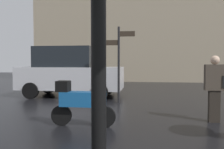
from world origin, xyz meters
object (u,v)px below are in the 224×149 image
at_px(pedestrian_with_bag, 215,85).
at_px(street_signpost, 119,57).
at_px(parked_scooter, 81,101).
at_px(parked_car_left, 70,72).

height_order(pedestrian_with_bag, street_signpost, street_signpost).
bearing_deg(parked_scooter, street_signpost, 90.93).
bearing_deg(street_signpost, parked_car_left, 149.07).
bearing_deg(parked_scooter, parked_car_left, 119.97).
height_order(parked_scooter, street_signpost, street_signpost).
xyz_separation_m(parked_car_left, street_signpost, (2.21, -1.32, 0.60)).
bearing_deg(parked_car_left, pedestrian_with_bag, -34.53).
xyz_separation_m(pedestrian_with_bag, parked_scooter, (-3.05, -0.81, -0.34)).
distance_m(parked_scooter, parked_car_left, 4.92).
height_order(pedestrian_with_bag, parked_scooter, pedestrian_with_bag).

